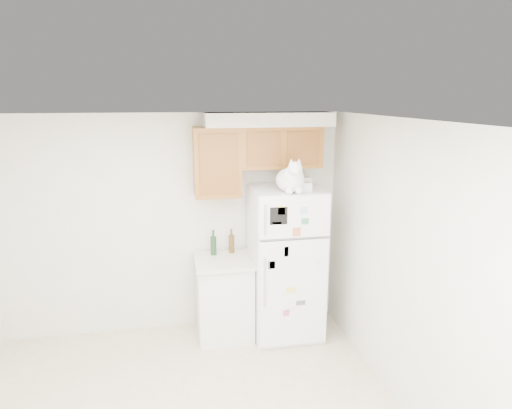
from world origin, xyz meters
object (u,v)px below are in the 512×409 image
object	(u,v)px
storage_box_front	(304,187)
bottle_amber	(231,241)
cat	(291,179)
refrigerator	(286,263)
storage_box_back	(301,182)
bottle_green	(213,242)
base_counter	(224,297)

from	to	relation	value
storage_box_front	bottle_amber	size ratio (longest dim) A/B	0.53
storage_box_front	cat	bearing A→B (deg)	-168.10
refrigerator	bottle_amber	size ratio (longest dim) A/B	5.98
refrigerator	storage_box_front	world-z (taller)	storage_box_front
refrigerator	cat	size ratio (longest dim) A/B	3.21
storage_box_back	cat	bearing A→B (deg)	-136.11
cat	bottle_amber	distance (m)	1.06
refrigerator	storage_box_back	world-z (taller)	storage_box_back
storage_box_front	bottle_amber	bearing A→B (deg)	148.52
storage_box_back	bottle_green	bearing A→B (deg)	160.07
refrigerator	base_counter	distance (m)	0.79
cat	storage_box_back	size ratio (longest dim) A/B	2.94
cat	bottle_green	bearing A→B (deg)	151.76
storage_box_front	refrigerator	bearing A→B (deg)	129.79
cat	bottle_amber	bearing A→B (deg)	141.83
refrigerator	storage_box_front	distance (m)	0.92
base_counter	storage_box_back	size ratio (longest dim) A/B	5.11
cat	bottle_amber	world-z (taller)	cat
bottle_green	storage_box_back	bearing A→B (deg)	-8.34
refrigerator	cat	xyz separation A→B (m)	(-0.00, -0.20, 0.99)
refrigerator	base_counter	xyz separation A→B (m)	(-0.69, 0.07, -0.39)
refrigerator	storage_box_front	size ratio (longest dim) A/B	11.33
bottle_amber	cat	bearing A→B (deg)	-38.17
base_counter	bottle_green	bearing A→B (deg)	122.44
refrigerator	storage_box_front	xyz separation A→B (m)	(0.14, -0.16, 0.89)
base_counter	bottle_amber	xyz separation A→B (m)	(0.11, 0.18, 0.60)
refrigerator	cat	bearing A→B (deg)	-91.16
bottle_green	base_counter	bearing A→B (deg)	-57.56
storage_box_front	storage_box_back	bearing A→B (deg)	77.99
cat	storage_box_back	distance (m)	0.35
storage_box_back	bottle_green	xyz separation A→B (m)	(-0.97, 0.14, -0.69)
cat	bottle_amber	xyz separation A→B (m)	(-0.57, 0.45, -0.78)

